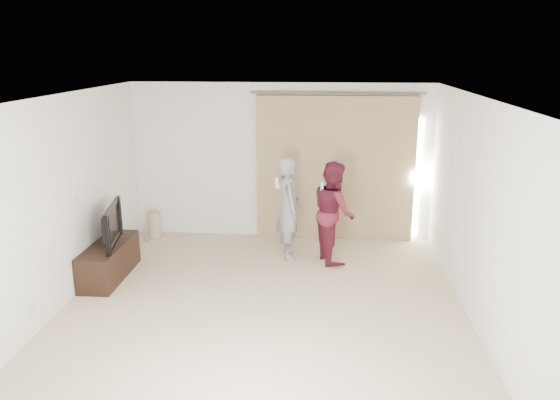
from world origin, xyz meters
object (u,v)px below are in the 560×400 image
(tv_console, at_px, (109,261))
(person_man, at_px, (289,208))
(tv, at_px, (106,225))
(person_woman, at_px, (334,212))

(tv_console, relative_size, person_man, 0.81)
(tv_console, relative_size, tv, 1.30)
(tv_console, height_order, person_man, person_man)
(person_woman, bearing_deg, tv_console, -163.59)
(person_man, bearing_deg, tv_console, -157.85)
(tv, bearing_deg, tv_console, -0.00)
(tv, bearing_deg, person_man, -78.69)
(tv_console, bearing_deg, tv, 0.00)
(tv_console, xyz_separation_m, person_woman, (3.14, 0.92, 0.52))
(tv_console, xyz_separation_m, person_man, (2.46, 1.00, 0.54))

